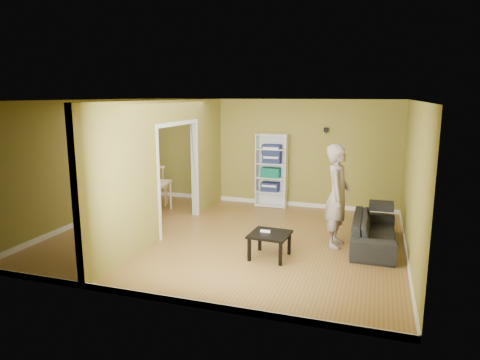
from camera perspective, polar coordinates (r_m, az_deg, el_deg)
name	(u,v)px	position (r m, az deg, el deg)	size (l,w,h in m)	color
room_shell	(227,171)	(8.00, -1.80, 1.22)	(6.50, 6.50, 6.50)	olive
partition	(169,168)	(8.48, -9.46, 1.64)	(0.22, 5.50, 2.60)	olive
wall_speaker	(326,130)	(10.20, 11.40, 6.58)	(0.10, 0.10, 0.10)	black
sofa	(375,227)	(8.09, 17.50, -5.99)	(0.82, 1.92, 0.73)	#27272B
person	(338,187)	(7.79, 12.92, -0.92)	(0.62, 0.79, 2.18)	slate
bookshelf	(272,170)	(10.46, 4.30, 1.32)	(0.75, 0.33, 1.78)	white
paper_box_navy_a	(270,187)	(10.50, 4.05, -0.89)	(0.42, 0.28, 0.22)	navy
paper_box_teal	(271,172)	(10.43, 4.12, 1.02)	(0.45, 0.29, 0.23)	teal
paper_box_navy_b	(272,158)	(10.37, 4.29, 2.88)	(0.43, 0.28, 0.22)	navy
paper_box_navy_c	(272,149)	(10.34, 4.28, 4.16)	(0.45, 0.29, 0.23)	navy
coffee_table	(270,237)	(7.23, 4.00, -7.58)	(0.64, 0.64, 0.43)	black
game_controller	(265,231)	(7.26, 3.40, -6.82)	(0.17, 0.04, 0.03)	white
dining_table	(144,185)	(10.17, -12.72, -0.67)	(1.15, 0.76, 0.72)	beige
chair_left	(115,190)	(10.57, -16.34, -1.26)	(0.44, 0.44, 0.97)	#DAB787
chair_near	(137,198)	(9.71, -13.63, -2.34)	(0.42, 0.42, 0.92)	tan
chair_far	(159,185)	(10.75, -10.74, -0.65)	(0.47, 0.47, 1.02)	tan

